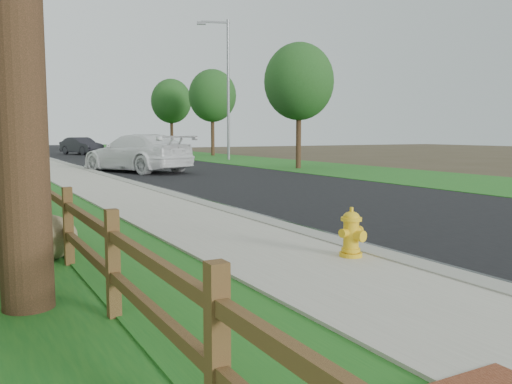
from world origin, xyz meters
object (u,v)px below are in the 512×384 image
ranch_fence (54,211)px  white_suv (137,153)px  fire_hydrant (351,234)px  streetlight (226,81)px  dark_car_mid (134,145)px

ranch_fence → white_suv: (5.97, 15.78, 0.27)m
ranch_fence → fire_hydrant: 4.53m
ranch_fence → white_suv: bearing=69.3°
ranch_fence → white_suv: white_suv is taller
streetlight → dark_car_mid: bearing=110.1°
fire_hydrant → dark_car_mid: bearing=78.5°
dark_car_mid → streetlight: (3.44, -9.40, 4.26)m
white_suv → dark_car_mid: size_ratio=1.20×
white_suv → streetlight: 12.09m
streetlight → ranch_fence: bearing=-121.2°
fire_hydrant → dark_car_mid: (7.30, 35.79, 0.45)m
white_suv → dark_car_mid: white_suv is taller
fire_hydrant → streetlight: size_ratio=0.08×
white_suv → dark_car_mid: (4.83, 17.14, -0.02)m
ranch_fence → white_suv: 16.88m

